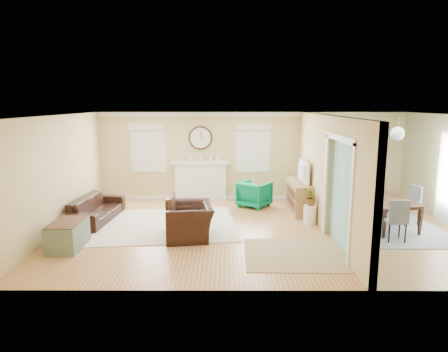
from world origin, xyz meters
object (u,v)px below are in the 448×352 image
at_px(green_chair, 254,194).
at_px(credenza, 300,197).
at_px(sofa, 96,209).
at_px(dining_table, 380,211).
at_px(eames_chair, 189,221).

distance_m(green_chair, credenza, 1.28).
bearing_deg(sofa, credenza, -76.08).
height_order(sofa, dining_table, dining_table).
xyz_separation_m(eames_chair, dining_table, (4.43, 0.90, -0.03)).
bearing_deg(dining_table, sofa, 73.61).
distance_m(eames_chair, dining_table, 4.53).
distance_m(sofa, eames_chair, 2.72).
height_order(sofa, eames_chair, eames_chair).
bearing_deg(dining_table, green_chair, 45.55).
bearing_deg(credenza, dining_table, -36.81).
xyz_separation_m(credenza, dining_table, (1.65, -1.23, -0.06)).
distance_m(eames_chair, credenza, 3.51).
relative_size(sofa, green_chair, 2.61).
bearing_deg(credenza, eames_chair, -142.47).
bearing_deg(dining_table, credenza, 39.81).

